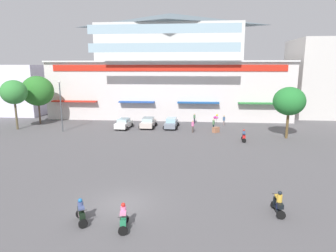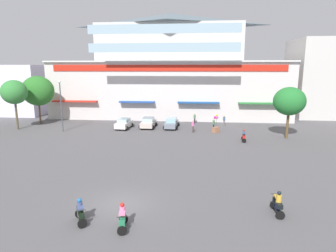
{
  "view_description": "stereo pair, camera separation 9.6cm",
  "coord_description": "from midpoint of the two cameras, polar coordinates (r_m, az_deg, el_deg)",
  "views": [
    {
      "loc": [
        4.64,
        -17.54,
        8.93
      ],
      "look_at": [
        1.51,
        16.51,
        1.96
      ],
      "focal_mm": 31.13,
      "sensor_mm": 36.0,
      "label": 1
    },
    {
      "loc": [
        4.74,
        -17.53,
        8.93
      ],
      "look_at": [
        1.51,
        16.51,
        1.96
      ],
      "focal_mm": 31.13,
      "sensor_mm": 36.0,
      "label": 2
    }
  ],
  "objects": [
    {
      "name": "scooter_rider_5",
      "position": [
        18.35,
        -16.79,
        -15.99
      ],
      "size": [
        1.14,
        1.49,
        1.47
      ],
      "color": "black",
      "rests_on": "ground"
    },
    {
      "name": "scooter_rider_1",
      "position": [
        17.21,
        -8.87,
        -17.5
      ],
      "size": [
        0.75,
        1.44,
        1.54
      ],
      "color": "black",
      "rests_on": "ground"
    },
    {
      "name": "plaza_tree_2",
      "position": [
        47.04,
        -28.01,
        5.85
      ],
      "size": [
        3.61,
        3.58,
        7.12
      ],
      "color": "brown",
      "rests_on": "ground"
    },
    {
      "name": "ground_plane",
      "position": [
        32.16,
        -3.34,
        -4.63
      ],
      "size": [
        128.0,
        128.0,
        0.0
      ],
      "primitive_type": "plane",
      "color": "#565457"
    },
    {
      "name": "parked_car_1",
      "position": [
        43.55,
        -3.97,
        0.68
      ],
      "size": [
        2.46,
        4.2,
        1.52
      ],
      "color": "beige",
      "rests_on": "ground"
    },
    {
      "name": "plaza_tree_0",
      "position": [
        50.26,
        -24.23,
        6.28
      ],
      "size": [
        5.01,
        4.34,
        7.55
      ],
      "color": "brown",
      "rests_on": "ground"
    },
    {
      "name": "pedestrian_3",
      "position": [
        42.05,
        8.84,
        0.43
      ],
      "size": [
        0.45,
        0.45,
        1.65
      ],
      "color": "#182928",
      "rests_on": "ground"
    },
    {
      "name": "streetlamp_near",
      "position": [
        43.01,
        -20.33,
        4.36
      ],
      "size": [
        0.4,
        0.4,
        7.07
      ],
      "color": "#474C51",
      "rests_on": "ground"
    },
    {
      "name": "pedestrian_1",
      "position": [
        40.32,
        4.8,
        0.04
      ],
      "size": [
        0.51,
        0.51,
        1.66
      ],
      "color": "#483E3A",
      "rests_on": "ground"
    },
    {
      "name": "colonial_building",
      "position": [
        54.39,
        0.32,
        10.37
      ],
      "size": [
        41.28,
        18.27,
        18.3
      ],
      "color": "silver",
      "rests_on": "ground"
    },
    {
      "name": "scooter_rider_0",
      "position": [
        19.71,
        20.69,
        -14.13
      ],
      "size": [
        0.54,
        1.48,
        1.56
      ],
      "color": "black",
      "rests_on": "ground"
    },
    {
      "name": "flank_building_right",
      "position": [
        60.76,
        27.84,
        8.28
      ],
      "size": [
        10.71,
        11.18,
        13.78
      ],
      "color": "beige",
      "rests_on": "ground"
    },
    {
      "name": "flank_building_left",
      "position": [
        63.77,
        -26.44,
        6.46
      ],
      "size": [
        9.88,
        11.26,
        9.26
      ],
      "color": "silver",
      "rests_on": "ground"
    },
    {
      "name": "scooter_rider_2",
      "position": [
        36.58,
        14.54,
        -1.99
      ],
      "size": [
        0.64,
        1.43,
        1.49
      ],
      "color": "black",
      "rests_on": "ground"
    },
    {
      "name": "pedestrian_2",
      "position": [
        45.74,
        10.83,
        1.2
      ],
      "size": [
        0.38,
        0.38,
        1.59
      ],
      "color": "slate",
      "rests_on": "ground"
    },
    {
      "name": "parked_car_0",
      "position": [
        43.3,
        -8.72,
        0.49
      ],
      "size": [
        2.48,
        4.03,
        1.49
      ],
      "color": "white",
      "rests_on": "ground"
    },
    {
      "name": "plaza_tree_1",
      "position": [
        39.33,
        22.58,
        4.48
      ],
      "size": [
        3.93,
        3.69,
        6.5
      ],
      "color": "brown",
      "rests_on": "ground"
    },
    {
      "name": "pedestrian_0",
      "position": [
        46.81,
        5.14,
        1.6
      ],
      "size": [
        0.39,
        0.39,
        1.58
      ],
      "color": "black",
      "rests_on": "ground"
    },
    {
      "name": "balloon_vendor_cart",
      "position": [
        40.73,
        9.3,
        -0.03
      ],
      "size": [
        1.07,
        1.05,
        2.54
      ],
      "color": "#9E6549",
      "rests_on": "ground"
    },
    {
      "name": "parked_car_2",
      "position": [
        43.19,
        0.6,
        0.6
      ],
      "size": [
        2.32,
        4.51,
        1.51
      ],
      "color": "slate",
      "rests_on": "ground"
    }
  ]
}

